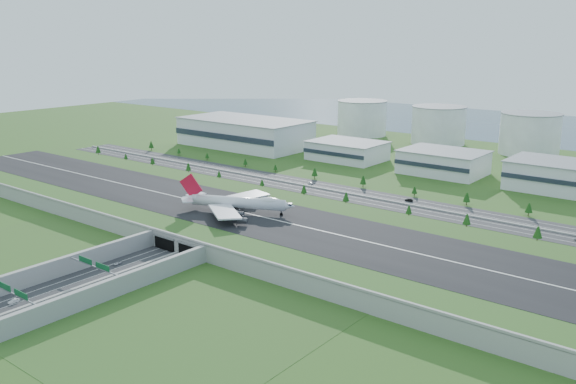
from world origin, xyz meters
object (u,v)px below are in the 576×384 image
Objects in this scene: boeing_747 at (237,202)px; car_2 at (136,277)px; car_0 at (118,263)px; car_7 at (310,183)px; car_5 at (409,200)px; car_1 at (14,301)px; car_4 at (153,159)px; fuel_tank_a at (362,118)px.

boeing_747 is 83.44m from car_2.
car_0 is 0.80× the size of car_7.
car_7 reaches higher than car_0.
car_1 is at bearing -19.99° from car_5.
car_4 is (-178.96, 89.41, -12.91)m from boeing_747.
car_4 is 0.81× the size of car_7.
car_0 is 20.50m from car_2.
car_5 is 1.03× the size of car_7.
boeing_747 is at bearing -135.76° from car_4.
fuel_tank_a is 9.89× the size of car_5.
car_4 is at bearing 127.54° from car_0.
car_0 is at bearing -26.13° from car_2.
car_0 is 49.83m from car_1.
car_1 is 47.64m from car_2.
fuel_tank_a is 413.57m from car_2.
fuel_tank_a is at bearing -35.53° from car_4.
car_2 reaches higher than car_4.
car_5 reaches higher than car_1.
fuel_tank_a reaches higher than car_5.
fuel_tank_a is 9.82× the size of car_2.
fuel_tank_a is at bearing -149.65° from car_5.
car_1 is 278.48m from car_4.
boeing_747 is at bearing -69.90° from fuel_tank_a.
car_4 is at bearing 126.66° from car_1.
car_7 is at bearing 88.24° from car_0.
car_1 is at bearing -96.69° from car_0.
car_4 is (-65.01, -221.98, -16.70)m from fuel_tank_a.
car_5 reaches higher than car_0.
car_4 is 0.79× the size of car_5.
car_4 is at bearing -51.72° from car_2.
car_5 is (32.28, 185.03, 0.13)m from car_2.
car_5 is at bearing -105.49° from car_4.
car_7 is (-23.45, 178.58, 0.05)m from car_0.
fuel_tank_a is 402.51m from car_0.
boeing_747 reaches higher than car_7.
car_1 is (2.22, -49.78, 0.04)m from car_0.
car_1 reaches higher than car_2.
car_1 is 229.79m from car_7.
car_5 is at bearing 64.60° from car_0.
fuel_tank_a reaches higher than car_0.
car_5 is at bearing -110.50° from car_2.
car_2 reaches higher than car_0.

